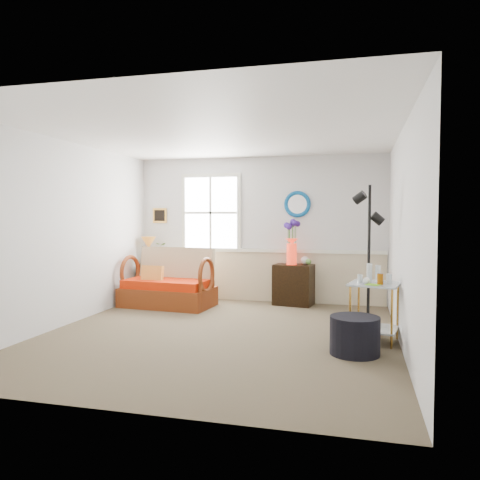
% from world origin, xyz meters
% --- Properties ---
extents(floor, '(4.50, 5.00, 0.01)m').
position_xyz_m(floor, '(0.00, 0.00, 0.00)').
color(floor, brown).
rests_on(floor, ground).
extents(ceiling, '(4.50, 5.00, 0.01)m').
position_xyz_m(ceiling, '(0.00, 0.00, 2.60)').
color(ceiling, white).
rests_on(ceiling, walls).
extents(walls, '(4.51, 5.01, 2.60)m').
position_xyz_m(walls, '(0.00, 0.00, 1.30)').
color(walls, silver).
rests_on(walls, floor).
extents(wainscot, '(4.46, 0.02, 0.90)m').
position_xyz_m(wainscot, '(0.00, 2.48, 0.45)').
color(wainscot, '#BFAF8E').
rests_on(wainscot, walls).
extents(chair_rail, '(4.46, 0.04, 0.06)m').
position_xyz_m(chair_rail, '(0.00, 2.47, 0.92)').
color(chair_rail, silver).
rests_on(chair_rail, walls).
extents(window, '(1.14, 0.06, 1.44)m').
position_xyz_m(window, '(-0.90, 2.47, 1.60)').
color(window, white).
rests_on(window, walls).
extents(picture, '(0.28, 0.03, 0.28)m').
position_xyz_m(picture, '(-1.92, 2.48, 1.55)').
color(picture, '#B98233').
rests_on(picture, walls).
extents(mirror, '(0.47, 0.07, 0.47)m').
position_xyz_m(mirror, '(0.70, 2.48, 1.75)').
color(mirror, '#147DBE').
rests_on(mirror, walls).
extents(loveseat, '(1.58, 0.98, 0.99)m').
position_xyz_m(loveseat, '(-1.40, 1.61, 0.49)').
color(loveseat, brown).
rests_on(loveseat, floor).
extents(throw_pillow, '(0.38, 0.12, 0.38)m').
position_xyz_m(throw_pillow, '(-1.63, 1.48, 0.51)').
color(throw_pillow, orange).
rests_on(throw_pillow, loveseat).
extents(lamp_stand, '(0.49, 0.49, 0.66)m').
position_xyz_m(lamp_stand, '(-2.04, 2.27, 0.33)').
color(lamp_stand, black).
rests_on(lamp_stand, floor).
extents(table_lamp, '(0.32, 0.32, 0.50)m').
position_xyz_m(table_lamp, '(-2.05, 2.24, 0.91)').
color(table_lamp, '#AB6421').
rests_on(table_lamp, lamp_stand).
extents(potted_plant, '(0.48, 0.50, 0.30)m').
position_xyz_m(potted_plant, '(-1.92, 2.37, 0.81)').
color(potted_plant, '#5B873B').
rests_on(potted_plant, lamp_stand).
extents(cabinet, '(0.71, 0.52, 0.70)m').
position_xyz_m(cabinet, '(0.67, 2.26, 0.35)').
color(cabinet, black).
rests_on(cabinet, floor).
extents(flower_vase, '(0.27, 0.27, 0.76)m').
position_xyz_m(flower_vase, '(0.64, 2.24, 1.08)').
color(flower_vase, red).
rests_on(flower_vase, cabinet).
extents(side_table, '(0.68, 0.68, 0.73)m').
position_xyz_m(side_table, '(1.95, 0.14, 0.36)').
color(side_table, '#AB7828').
rests_on(side_table, floor).
extents(tabletop_items, '(0.51, 0.51, 0.23)m').
position_xyz_m(tabletop_items, '(1.95, 0.11, 0.84)').
color(tabletop_items, silver).
rests_on(tabletop_items, side_table).
extents(floor_lamp, '(0.36, 0.36, 1.94)m').
position_xyz_m(floor_lamp, '(1.88, 0.46, 0.97)').
color(floor_lamp, black).
rests_on(floor_lamp, floor).
extents(ottoman, '(0.60, 0.60, 0.43)m').
position_xyz_m(ottoman, '(1.72, -0.46, 0.21)').
color(ottoman, black).
rests_on(ottoman, floor).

